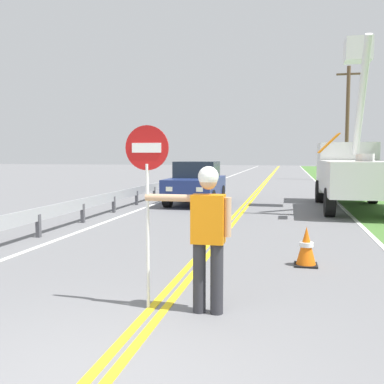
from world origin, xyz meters
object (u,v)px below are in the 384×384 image
Objects in this scene: utility_pole_mid at (347,121)px; stop_sign_paddle at (147,175)px; flagger_worker at (207,230)px; oncoming_sedan_nearest at (196,183)px; utility_bucket_truck at (353,169)px; traffic_cone_lead at (306,247)px.

stop_sign_paddle is at bearing -101.38° from utility_pole_mid.
flagger_worker is 0.78× the size of stop_sign_paddle.
oncoming_sedan_nearest is 0.47× the size of utility_pole_mid.
traffic_cone_lead is at bearing -102.44° from utility_bucket_truck.
stop_sign_paddle is at bearing 179.88° from flagger_worker.
utility_bucket_truck is 9.32m from traffic_cone_lead.
flagger_worker reaches higher than traffic_cone_lead.
traffic_cone_lead is (3.93, -9.13, -0.50)m from oncoming_sedan_nearest.
flagger_worker reaches higher than oncoming_sedan_nearest.
utility_bucket_truck is 1.65× the size of oncoming_sedan_nearest.
utility_bucket_truck reaches higher than stop_sign_paddle.
utility_bucket_truck is at bearing 74.28° from flagger_worker.
oncoming_sedan_nearest is 9.95m from traffic_cone_lead.
oncoming_sedan_nearest is at bearing 113.31° from traffic_cone_lead.
utility_pole_mid is 12.47× the size of traffic_cone_lead.
utility_pole_mid is at bearing 81.69° from traffic_cone_lead.
stop_sign_paddle reaches higher than flagger_worker.
flagger_worker is at bearing -116.12° from traffic_cone_lead.
stop_sign_paddle is 11.94m from oncoming_sedan_nearest.
stop_sign_paddle is 31.11m from utility_pole_mid.
utility_pole_mid reaches higher than traffic_cone_lead.
utility_bucket_truck is 9.74× the size of traffic_cone_lead.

